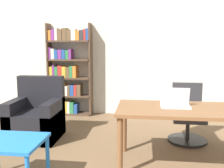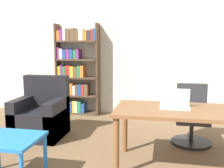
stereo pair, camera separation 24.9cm
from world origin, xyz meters
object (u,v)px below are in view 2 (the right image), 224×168
object	(u,v)px
desk	(188,117)
side_table_blue	(8,144)
armchair	(41,117)
bookshelf	(75,71)
office_chair	(192,118)
laptop	(175,104)

from	to	relation	value
desk	side_table_blue	world-z (taller)	desk
armchair	bookshelf	xyz separation A→B (m)	(0.09, 1.49, 0.61)
office_chair	armchair	world-z (taller)	armchair
bookshelf	side_table_blue	bearing A→B (deg)	-85.30
desk	laptop	bearing A→B (deg)	156.89
laptop	armchair	distance (m)	2.25
desk	office_chair	world-z (taller)	office_chair
office_chair	bookshelf	distance (m)	2.72
office_chair	side_table_blue	size ratio (longest dim) A/B	1.31
laptop	office_chair	world-z (taller)	laptop
side_table_blue	bookshelf	size ratio (longest dim) A/B	0.35
laptop	side_table_blue	xyz separation A→B (m)	(-1.78, -0.79, -0.34)
office_chair	armchair	size ratio (longest dim) A/B	0.91
office_chair	bookshelf	bearing A→B (deg)	150.54
laptop	bookshelf	bearing A→B (deg)	133.25
desk	office_chair	xyz separation A→B (m)	(0.14, 0.90, -0.27)
desk	armchair	world-z (taller)	armchair
bookshelf	office_chair	bearing A→B (deg)	-29.46
office_chair	desk	bearing A→B (deg)	-98.86
laptop	armchair	bearing A→B (deg)	162.68
laptop	armchair	xyz separation A→B (m)	(-2.10, 0.66, -0.46)
side_table_blue	bookshelf	bearing A→B (deg)	94.70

